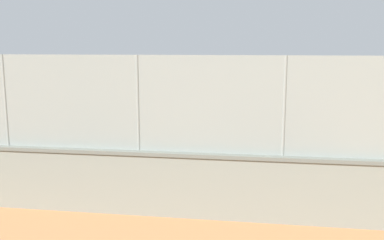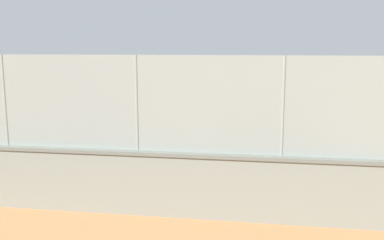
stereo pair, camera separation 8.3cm
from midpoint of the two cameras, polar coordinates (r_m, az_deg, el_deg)
ground_plane at (r=19.51m, az=8.24°, el=-1.12°), size 260.00×260.00×0.00m
perimeter_wall at (r=9.39m, az=1.97°, el=-8.57°), size 28.22×1.44×1.44m
fence_panel_on_wall at (r=8.99m, az=2.04°, el=2.03°), size 27.71×1.06×2.06m
player_at_service_line at (r=18.54m, az=1.38°, el=1.43°), size 0.75×1.21×1.64m
player_near_wall_returning at (r=20.12m, az=-8.76°, el=2.16°), size 0.80×1.17×1.73m
player_crossing_court at (r=11.22m, az=13.80°, el=-4.40°), size 1.10×0.71×1.66m
sports_ball at (r=17.56m, az=-0.51°, el=-1.99°), size 0.16×0.16×0.16m
spare_ball_by_wall at (r=10.26m, az=-0.68°, el=-10.80°), size 0.14×0.14×0.14m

